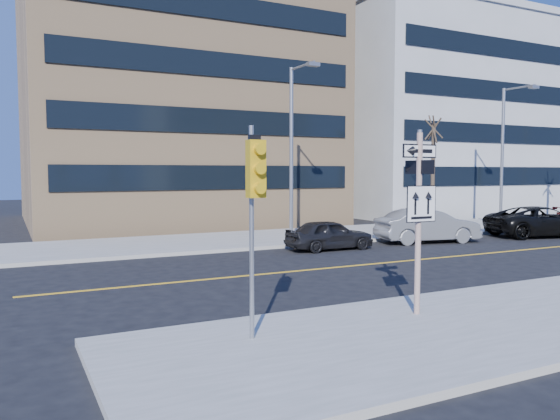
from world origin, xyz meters
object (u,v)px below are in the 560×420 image
streetlight_b (506,147)px  street_tree_west (434,131)px  traffic_signal (255,187)px  streetlight_a (294,141)px  parked_car_c (542,222)px  parked_car_b (428,226)px  parked_car_a (329,235)px  sign_pole (419,211)px

streetlight_b → street_tree_west: (-5.00, 0.54, 0.77)m
traffic_signal → streetlight_a: (8.00, 13.42, 1.73)m
streetlight_b → street_tree_west: streetlight_b is taller
parked_car_c → parked_car_b: bearing=99.1°
streetlight_a → street_tree_west: size_ratio=1.26×
parked_car_c → street_tree_west: bearing=52.6°
traffic_signal → parked_car_c: 22.55m
street_tree_west → parked_car_b: bearing=-134.6°
parked_car_a → streetlight_a: 5.08m
sign_pole → street_tree_west: size_ratio=0.64×
parked_car_c → street_tree_west: size_ratio=0.87×
traffic_signal → streetlight_b: (22.00, 13.42, 1.73)m
traffic_signal → parked_car_a: traffic_signal is taller
traffic_signal → parked_car_a: size_ratio=1.05×
sign_pole → parked_car_a: bearing=68.2°
parked_car_b → streetlight_b: 9.91m
streetlight_a → streetlight_b: size_ratio=1.00×
traffic_signal → parked_car_b: 17.12m
traffic_signal → street_tree_west: street_tree_west is taller
parked_car_b → street_tree_west: street_tree_west is taller
sign_pole → parked_car_b: 14.01m
sign_pole → parked_car_b: (9.45, 10.21, -1.65)m
parked_car_b → streetlight_b: bearing=-59.0°
sign_pole → streetlight_a: size_ratio=0.51×
parked_car_b → street_tree_west: size_ratio=0.75×
parked_car_b → sign_pole: bearing=148.6°
traffic_signal → streetlight_a: bearing=59.2°
traffic_signal → street_tree_west: size_ratio=0.63×
street_tree_west → streetlight_a: bearing=-176.5°
streetlight_a → parked_car_c: bearing=-17.4°
parked_car_a → streetlight_b: streetlight_b is taller
parked_car_a → parked_car_c: parked_car_c is taller
streetlight_a → streetlight_b: (14.00, 0.00, 0.00)m
sign_pole → traffic_signal: size_ratio=1.02×
sign_pole → street_tree_west: street_tree_west is taller
streetlight_a → sign_pole: bearing=-106.8°
parked_car_b → streetlight_a: 7.40m
sign_pole → parked_car_c: sign_pole is taller
streetlight_a → street_tree_west: bearing=3.5°
sign_pole → parked_car_c: size_ratio=0.73×
sign_pole → streetlight_b: bearing=36.4°
parked_car_a → streetlight_b: size_ratio=0.47×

